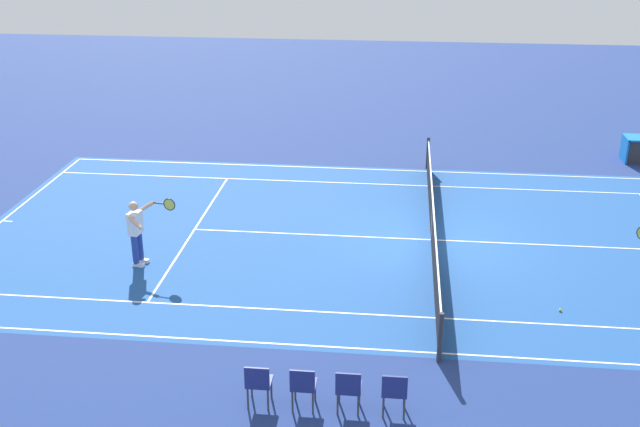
{
  "coord_description": "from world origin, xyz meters",
  "views": [
    {
      "loc": [
        0.92,
        18.87,
        8.45
      ],
      "look_at": [
        2.89,
        0.67,
        0.9
      ],
      "focal_mm": 43.55,
      "sensor_mm": 36.0,
      "label": 1
    }
  ],
  "objects_px": {
    "spectator_chair_0": "(394,390)",
    "spectator_chair_3": "(258,382)",
    "spectator_chair_2": "(303,384)",
    "tennis_player_near": "(137,229)",
    "tennis_net": "(432,223)",
    "spectator_chair_1": "(349,387)",
    "tennis_ball": "(560,310)"
  },
  "relations": [
    {
      "from": "spectator_chair_0",
      "to": "spectator_chair_3",
      "type": "height_order",
      "value": "same"
    },
    {
      "from": "spectator_chair_0",
      "to": "spectator_chair_2",
      "type": "relative_size",
      "value": 1.0
    },
    {
      "from": "tennis_player_near",
      "to": "spectator_chair_3",
      "type": "height_order",
      "value": "tennis_player_near"
    },
    {
      "from": "tennis_net",
      "to": "spectator_chair_1",
      "type": "distance_m",
      "value": 7.76
    },
    {
      "from": "tennis_player_near",
      "to": "spectator_chair_1",
      "type": "distance_m",
      "value": 7.72
    },
    {
      "from": "tennis_net",
      "to": "tennis_player_near",
      "type": "bearing_deg",
      "value": 17.21
    },
    {
      "from": "tennis_ball",
      "to": "spectator_chair_3",
      "type": "xyz_separation_m",
      "value": [
        5.94,
        4.05,
        0.49
      ]
    },
    {
      "from": "tennis_net",
      "to": "tennis_player_near",
      "type": "relative_size",
      "value": 6.89
    },
    {
      "from": "spectator_chair_1",
      "to": "tennis_ball",
      "type": "bearing_deg",
      "value": -137.04
    },
    {
      "from": "tennis_net",
      "to": "spectator_chair_3",
      "type": "distance_m",
      "value": 8.24
    },
    {
      "from": "tennis_ball",
      "to": "spectator_chair_2",
      "type": "height_order",
      "value": "spectator_chair_2"
    },
    {
      "from": "tennis_player_near",
      "to": "spectator_chair_1",
      "type": "height_order",
      "value": "tennis_player_near"
    },
    {
      "from": "tennis_net",
      "to": "tennis_ball",
      "type": "xyz_separation_m",
      "value": [
        -2.71,
        3.52,
        -0.46
      ]
    },
    {
      "from": "spectator_chair_3",
      "to": "spectator_chair_2",
      "type": "bearing_deg",
      "value": 180.0
    },
    {
      "from": "tennis_net",
      "to": "spectator_chair_2",
      "type": "xyz_separation_m",
      "value": [
        2.44,
        7.58,
        0.03
      ]
    },
    {
      "from": "tennis_player_near",
      "to": "spectator_chair_3",
      "type": "xyz_separation_m",
      "value": [
        -3.95,
        5.35,
        -0.41
      ]
    },
    {
      "from": "tennis_net",
      "to": "tennis_ball",
      "type": "height_order",
      "value": "tennis_net"
    },
    {
      "from": "tennis_net",
      "to": "spectator_chair_1",
      "type": "bearing_deg",
      "value": 77.77
    },
    {
      "from": "tennis_player_near",
      "to": "tennis_ball",
      "type": "bearing_deg",
      "value": 172.51
    },
    {
      "from": "spectator_chair_2",
      "to": "spectator_chair_3",
      "type": "bearing_deg",
      "value": 0.0
    },
    {
      "from": "spectator_chair_0",
      "to": "spectator_chair_3",
      "type": "distance_m",
      "value": 2.39
    },
    {
      "from": "tennis_net",
      "to": "spectator_chair_3",
      "type": "xyz_separation_m",
      "value": [
        3.23,
        7.58,
        0.03
      ]
    },
    {
      "from": "tennis_net",
      "to": "tennis_player_near",
      "type": "height_order",
      "value": "tennis_player_near"
    },
    {
      "from": "spectator_chair_0",
      "to": "spectator_chair_1",
      "type": "height_order",
      "value": "same"
    },
    {
      "from": "spectator_chair_2",
      "to": "spectator_chair_3",
      "type": "distance_m",
      "value": 0.8
    },
    {
      "from": "tennis_net",
      "to": "tennis_player_near",
      "type": "xyz_separation_m",
      "value": [
        7.18,
        2.22,
        0.44
      ]
    },
    {
      "from": "tennis_net",
      "to": "spectator_chair_2",
      "type": "distance_m",
      "value": 7.96
    },
    {
      "from": "tennis_net",
      "to": "spectator_chair_3",
      "type": "relative_size",
      "value": 13.3
    },
    {
      "from": "tennis_net",
      "to": "tennis_ball",
      "type": "distance_m",
      "value": 4.47
    },
    {
      "from": "spectator_chair_2",
      "to": "tennis_player_near",
      "type": "bearing_deg",
      "value": -48.45
    },
    {
      "from": "spectator_chair_1",
      "to": "tennis_player_near",
      "type": "bearing_deg",
      "value": -44.02
    },
    {
      "from": "tennis_net",
      "to": "spectator_chair_1",
      "type": "relative_size",
      "value": 13.3
    }
  ]
}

